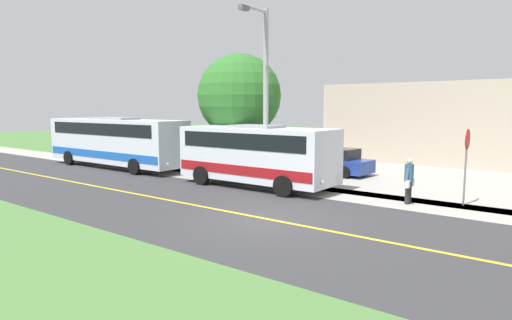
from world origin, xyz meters
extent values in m
plane|color=#477238|center=(0.00, 0.00, 0.00)|extent=(120.00, 120.00, 0.00)
cube|color=#333335|center=(0.00, 0.00, 0.00)|extent=(8.00, 100.00, 0.01)
cube|color=#9E9991|center=(-5.20, 0.00, 0.00)|extent=(2.40, 100.00, 0.01)
cube|color=#9E9991|center=(-12.40, 3.00, 0.00)|extent=(14.00, 36.00, 0.01)
cube|color=gold|center=(0.00, 0.00, 0.01)|extent=(0.16, 100.00, 0.00)
cube|color=silver|center=(-4.57, -3.81, 1.55)|extent=(2.54, 7.54, 2.39)
cube|color=maroon|center=(-4.57, -3.81, 0.90)|extent=(2.58, 7.39, 0.44)
cube|color=black|center=(-4.57, -3.81, 2.19)|extent=(2.58, 6.79, 0.70)
cube|color=gray|center=(-4.57, -3.81, 2.80)|extent=(1.52, 2.26, 0.12)
cylinder|color=black|center=(-5.84, -1.48, 0.45)|extent=(0.25, 0.90, 0.90)
cylinder|color=black|center=(-3.30, -1.48, 0.45)|extent=(0.25, 0.90, 0.90)
cylinder|color=black|center=(-5.84, -6.15, 0.45)|extent=(0.25, 0.90, 0.90)
cylinder|color=black|center=(-3.30, -6.15, 0.45)|extent=(0.25, 0.90, 0.90)
sphere|color=#F2EACC|center=(-5.27, -0.02, 0.70)|extent=(0.20, 0.20, 0.20)
sphere|color=#F2EACC|center=(-3.87, -0.02, 0.70)|extent=(0.20, 0.20, 0.20)
cube|color=silver|center=(-4.46, -14.56, 1.65)|extent=(2.31, 10.78, 2.59)
cube|color=blue|center=(-4.46, -14.56, 0.90)|extent=(2.35, 10.57, 0.44)
cube|color=black|center=(-4.46, -14.56, 2.39)|extent=(2.35, 9.71, 0.70)
cube|color=gray|center=(-4.46, -14.56, 3.00)|extent=(1.39, 3.24, 0.12)
cylinder|color=black|center=(-5.61, -11.22, 0.45)|extent=(0.25, 0.90, 0.90)
cylinder|color=black|center=(-3.30, -11.22, 0.45)|extent=(0.25, 0.90, 0.90)
cylinder|color=black|center=(-5.61, -17.91, 0.45)|extent=(0.25, 0.90, 0.90)
cylinder|color=black|center=(-3.30, -17.91, 0.45)|extent=(0.25, 0.90, 0.90)
sphere|color=#F2EACC|center=(-5.09, -9.15, 0.70)|extent=(0.20, 0.20, 0.20)
sphere|color=#F2EACC|center=(-3.82, -9.15, 0.70)|extent=(0.20, 0.20, 0.20)
cylinder|color=#262628|center=(-5.23, 3.03, 0.43)|extent=(0.18, 0.18, 0.85)
cylinder|color=#262628|center=(-5.03, 3.03, 0.43)|extent=(0.18, 0.18, 0.85)
cylinder|color=#335972|center=(-5.13, 3.03, 1.19)|extent=(0.34, 0.34, 0.68)
sphere|color=beige|center=(-5.13, 3.03, 1.64)|extent=(0.23, 0.23, 0.23)
cylinder|color=#335972|center=(-5.31, 3.03, 1.22)|extent=(0.28, 0.10, 0.61)
cube|color=white|center=(-5.39, 3.08, 0.80)|extent=(0.20, 0.12, 0.28)
cylinder|color=#335972|center=(-4.94, 3.03, 1.22)|extent=(0.28, 0.10, 0.61)
cube|color=white|center=(-4.87, 3.08, 0.80)|extent=(0.20, 0.12, 0.28)
cylinder|color=slate|center=(-6.10, 4.79, 1.10)|extent=(0.07, 0.07, 2.20)
cylinder|color=red|center=(-6.10, 4.81, 2.50)|extent=(0.76, 0.03, 0.76)
cylinder|color=#9E9EA3|center=(-5.00, -3.61, 4.05)|extent=(0.24, 0.24, 8.09)
cylinder|color=#9E9EA3|center=(-4.20, -3.61, 7.94)|extent=(1.60, 0.14, 0.14)
cube|color=#59595B|center=(-3.40, -3.61, 7.84)|extent=(0.50, 0.24, 0.20)
cube|color=navy|center=(-10.13, -2.79, 0.53)|extent=(2.16, 4.53, 0.70)
cube|color=black|center=(-10.11, -2.59, 1.17)|extent=(1.72, 2.54, 0.57)
cylinder|color=black|center=(-9.34, -4.22, 0.32)|extent=(0.27, 0.66, 0.64)
cylinder|color=black|center=(-11.13, -4.07, 0.32)|extent=(0.27, 0.66, 0.64)
cylinder|color=black|center=(-9.12, -1.50, 0.32)|extent=(0.27, 0.66, 0.64)
cylinder|color=black|center=(-10.91, -1.35, 0.32)|extent=(0.27, 0.66, 0.64)
cylinder|color=#4C3826|center=(-7.40, -7.15, 1.29)|extent=(0.36, 0.36, 2.57)
sphere|color=#2D6B28|center=(-7.40, -7.15, 4.31)|extent=(4.63, 4.63, 4.63)
cube|color=#B7A893|center=(-21.40, 2.24, 2.63)|extent=(10.00, 17.89, 5.26)
camera|label=1|loc=(11.25, 8.09, 3.67)|focal=30.13mm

